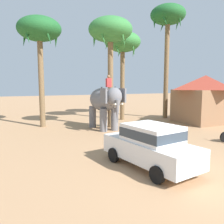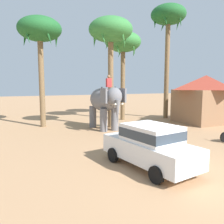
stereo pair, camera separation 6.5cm
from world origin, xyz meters
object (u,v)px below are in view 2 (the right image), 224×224
Objects in this scene: palm_tree_near_hut at (40,32)px; palm_tree_left_of_road at (123,44)px; car_sedan_foreground at (150,144)px; elephant_with_mahout at (105,102)px; palm_tree_leaning_seaward at (111,33)px; roadside_hut at (205,98)px; palm_tree_far_back at (168,19)px.

palm_tree_near_hut reaches higher than palm_tree_left_of_road.
elephant_with_mahout reaches higher than car_sedan_foreground.
palm_tree_leaning_seaward is 9.61m from roadside_hut.
palm_tree_near_hut is at bearing 103.66° from car_sedan_foreground.
palm_tree_far_back is at bearing 19.48° from elephant_with_mahout.
roadside_hut reaches higher than elephant_with_mahout.
palm_tree_near_hut is 5.22m from palm_tree_leaning_seaward.
car_sedan_foreground is 0.86× the size of roadside_hut.
elephant_with_mahout is at bearing -160.52° from palm_tree_far_back.
palm_tree_leaning_seaward is (-2.52, -2.95, 0.18)m from palm_tree_left_of_road.
elephant_with_mahout is 10.65m from palm_tree_far_back.
palm_tree_near_hut reaches higher than roadside_hut.
roadside_hut is at bearing -4.83° from elephant_with_mahout.
car_sedan_foreground is 10.51m from palm_tree_leaning_seaward.
palm_tree_near_hut reaches higher than elephant_with_mahout.
car_sedan_foreground is 13.53m from palm_tree_left_of_road.
elephant_with_mahout is 0.50× the size of palm_tree_left_of_road.
palm_tree_far_back is (7.43, 2.63, 7.17)m from elephant_with_mahout.
palm_tree_near_hut is at bearing 178.59° from palm_tree_far_back.
palm_tree_left_of_road is at bearing 168.13° from palm_tree_far_back.
car_sedan_foreground is 7.98m from elephant_with_mahout.
elephant_with_mahout is 7.05m from palm_tree_near_hut.
palm_tree_far_back is (4.20, -0.88, 2.39)m from palm_tree_left_of_road.
elephant_with_mahout is at bearing -141.71° from palm_tree_leaning_seaward.
roadside_hut is (12.88, -3.66, -4.92)m from palm_tree_near_hut.
car_sedan_foreground is at bearing -103.88° from palm_tree_leaning_seaward.
roadside_hut is (5.69, -4.27, -4.65)m from palm_tree_left_of_road.
roadside_hut is (10.27, 7.04, 1.20)m from car_sedan_foreground.
palm_tree_leaning_seaward is at bearing -162.92° from palm_tree_far_back.
palm_tree_left_of_road reaches higher than elephant_with_mahout.
car_sedan_foreground is at bearing -145.58° from roadside_hut.
palm_tree_near_hut reaches higher than palm_tree_leaning_seaward.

